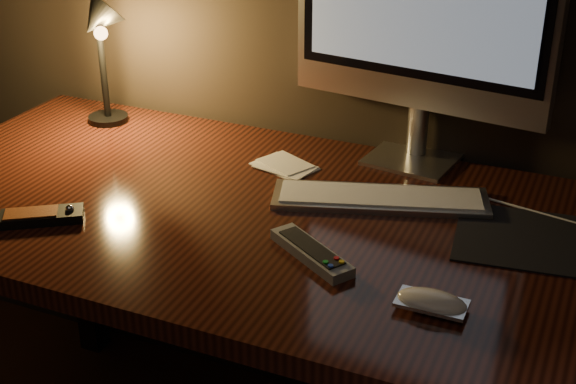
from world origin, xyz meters
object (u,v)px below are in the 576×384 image
at_px(desk, 298,257).
at_px(desk_lamp, 100,37).
at_px(tv_remote, 311,252).
at_px(mouse, 432,304).
at_px(keyboard, 380,198).
at_px(media_remote, 42,216).
at_px(monitor, 423,3).

xyz_separation_m(desk, desk_lamp, (-0.56, 0.17, 0.34)).
relative_size(desk, tv_remote, 8.95).
distance_m(mouse, desk_lamp, 1.00).
relative_size(keyboard, desk_lamp, 1.30).
bearing_deg(media_remote, tv_remote, -25.00).
relative_size(monitor, media_remote, 3.71).
height_order(keyboard, media_remote, media_remote).
height_order(desk, keyboard, keyboard).
distance_m(desk, mouse, 0.44).
relative_size(media_remote, desk_lamp, 0.48).
height_order(monitor, desk_lamp, monitor).
distance_m(desk, monitor, 0.55).
bearing_deg(monitor, mouse, -63.46).
distance_m(monitor, keyboard, 0.39).
bearing_deg(tv_remote, keyboard, 112.78).
distance_m(desk, desk_lamp, 0.67).
bearing_deg(desk_lamp, keyboard, 2.21).
bearing_deg(media_remote, mouse, -33.13).
relative_size(monitor, desk_lamp, 1.80).
distance_m(desk, media_remote, 0.50).
xyz_separation_m(desk, monitor, (0.15, 0.26, 0.47)).
bearing_deg(media_remote, monitor, 10.17).
bearing_deg(monitor, keyboard, -83.38).
distance_m(monitor, tv_remote, 0.56).
xyz_separation_m(monitor, tv_remote, (-0.05, -0.45, -0.33)).
bearing_deg(mouse, keyboard, 119.91).
relative_size(desk, keyboard, 3.91).
bearing_deg(desk_lamp, monitor, 18.74).
relative_size(monitor, keyboard, 1.39).
height_order(media_remote, desk_lamp, desk_lamp).
xyz_separation_m(desk, mouse, (0.33, -0.26, 0.14)).
bearing_deg(monitor, desk_lamp, -165.33).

